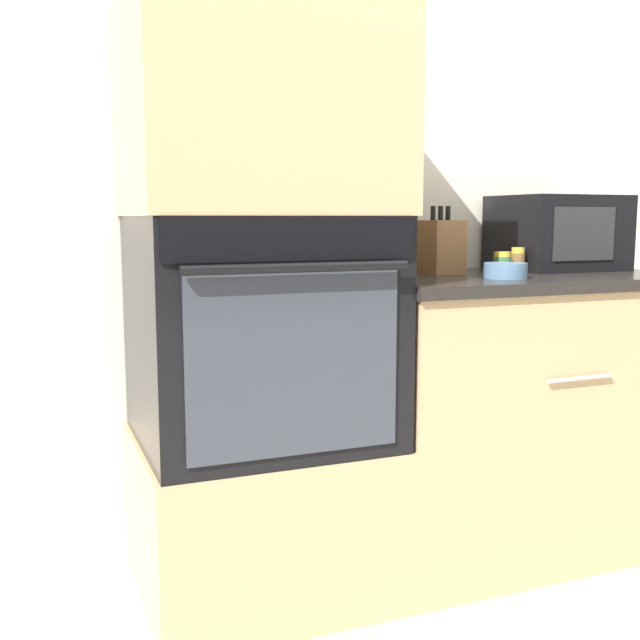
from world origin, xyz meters
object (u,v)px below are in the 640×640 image
wall_oven (259,329)px  condiment_jar_mid (518,261)px  microwave (557,233)px  condiment_jar_near (453,258)px  knife_block (440,247)px  bowl (505,271)px  condiment_jar_far (502,263)px

wall_oven → condiment_jar_mid: size_ratio=7.98×
wall_oven → microwave: 1.14m
wall_oven → microwave: size_ratio=1.71×
condiment_jar_near → knife_block: bearing=-135.3°
knife_block → condiment_jar_near: 0.19m
bowl → condiment_jar_far: 0.16m
microwave → bowl: 0.47m
microwave → condiment_jar_far: bearing=-158.8°
wall_oven → condiment_jar_near: size_ratio=7.91×
microwave → knife_block: 0.47m
wall_oven → knife_block: 0.68m
microwave → condiment_jar_near: 0.37m
bowl → condiment_jar_mid: condiment_jar_mid is taller
bowl → condiment_jar_mid: bearing=44.6°
wall_oven → knife_block: knife_block is taller
microwave → bowl: microwave is taller
wall_oven → condiment_jar_far: 0.82m
condiment_jar_near → condiment_jar_far: 0.24m
bowl → condiment_jar_far: size_ratio=1.77×
knife_block → condiment_jar_mid: 0.26m
condiment_jar_far → condiment_jar_near: bearing=98.1°
condiment_jar_far → wall_oven: bearing=-179.7°
bowl → condiment_jar_far: bearing=58.3°
condiment_jar_mid → condiment_jar_far: (-0.08, -0.03, -0.01)m
knife_block → condiment_jar_mid: bearing=-18.8°
knife_block → bowl: 0.26m
wall_oven → condiment_jar_far: (0.80, 0.00, 0.16)m
condiment_jar_near → condiment_jar_far: size_ratio=1.17×
bowl → condiment_jar_far: condiment_jar_far is taller
bowl → condiment_jar_near: (0.05, 0.37, 0.02)m
condiment_jar_mid → wall_oven: bearing=-178.1°
wall_oven → microwave: (1.11, 0.12, 0.26)m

